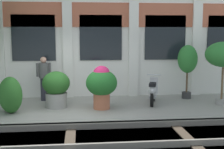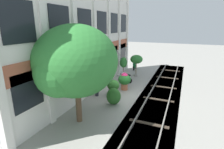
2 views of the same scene
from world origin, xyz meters
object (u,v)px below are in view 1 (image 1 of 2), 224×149
object	(u,v)px
potted_plant_fluted_column	(102,84)
scooter_second_parked	(153,92)
potted_plant_tall_urn	(224,56)
resident_by_doorway	(44,77)
potted_plant_glazed_jar	(56,88)
topiary_hedge	(10,95)
potted_plant_terracotta_small	(188,61)

from	to	relation	value
potted_plant_fluted_column	scooter_second_parked	xyz separation A→B (m)	(1.79, 0.46, -0.38)
potted_plant_tall_urn	potted_plant_fluted_column	distance (m)	4.23
scooter_second_parked	resident_by_doorway	distance (m)	3.92
scooter_second_parked	resident_by_doorway	size ratio (longest dim) A/B	0.85
potted_plant_glazed_jar	potted_plant_fluted_column	world-z (taller)	potted_plant_fluted_column
scooter_second_parked	topiary_hedge	distance (m)	4.66
potted_plant_terracotta_small	topiary_hedge	world-z (taller)	potted_plant_terracotta_small
potted_plant_tall_urn	potted_plant_glazed_jar	xyz separation A→B (m)	(-5.61, 0.16, -1.02)
potted_plant_terracotta_small	resident_by_doorway	world-z (taller)	potted_plant_terracotta_small
potted_plant_glazed_jar	resident_by_doorway	bearing A→B (deg)	115.15
resident_by_doorway	potted_plant_terracotta_small	bearing A→B (deg)	78.32
potted_plant_terracotta_small	potted_plant_fluted_column	distance (m)	3.55
potted_plant_glazed_jar	topiary_hedge	size ratio (longest dim) A/B	1.07
potted_plant_glazed_jar	topiary_hedge	bearing A→B (deg)	-156.48
potted_plant_terracotta_small	topiary_hedge	bearing A→B (deg)	-166.37
resident_by_doorway	potted_plant_fluted_column	bearing A→B (deg)	44.37
scooter_second_parked	topiary_hedge	world-z (taller)	topiary_hedge
potted_plant_fluted_column	scooter_second_parked	world-z (taller)	potted_plant_fluted_column
potted_plant_fluted_column	scooter_second_parked	bearing A→B (deg)	14.29
potted_plant_glazed_jar	potted_plant_tall_urn	bearing A→B (deg)	-1.66
potted_plant_fluted_column	potted_plant_glazed_jar	bearing A→B (deg)	166.39
potted_plant_tall_urn	potted_plant_fluted_column	size ratio (longest dim) A/B	1.53
potted_plant_tall_urn	potted_plant_terracotta_small	world-z (taller)	potted_plant_tall_urn
potted_plant_tall_urn	potted_plant_fluted_column	bearing A→B (deg)	-177.33
potted_plant_fluted_column	scooter_second_parked	distance (m)	1.89
potted_plant_terracotta_small	potted_plant_fluted_column	xyz separation A→B (m)	(-3.27, -1.25, -0.59)
potted_plant_terracotta_small	potted_plant_tall_urn	bearing A→B (deg)	-50.34
potted_plant_fluted_column	resident_by_doorway	size ratio (longest dim) A/B	0.88
potted_plant_fluted_column	resident_by_doorway	xyz separation A→B (m)	(-1.98, 1.44, 0.03)
resident_by_doorway	scooter_second_parked	bearing A→B (deg)	65.83
potted_plant_glazed_jar	resident_by_doorway	xyz separation A→B (m)	(-0.51, 1.09, 0.20)
potted_plant_tall_urn	potted_plant_glazed_jar	bearing A→B (deg)	178.34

